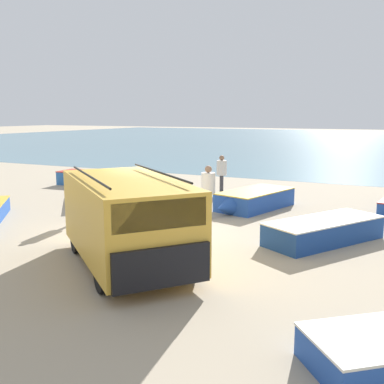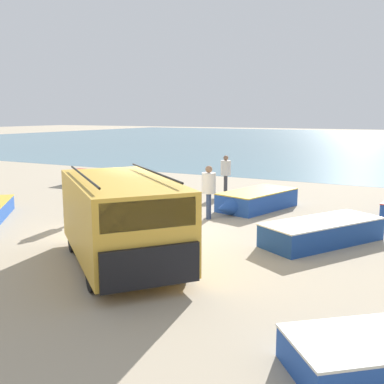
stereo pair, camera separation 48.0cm
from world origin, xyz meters
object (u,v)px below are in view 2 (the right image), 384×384
object	(u,v)px
parked_van	(121,217)
fisherman_3	(81,190)
fishing_rowboat_3	(255,200)
fisherman_2	(226,171)
fishing_rowboat_2	(326,231)
fishing_rowboat_1	(100,178)
fisherman_0	(209,187)
fishing_rowboat_5	(100,193)

from	to	relation	value
parked_van	fisherman_3	xyz separation A→B (m)	(-3.87, 2.99, -0.12)
fishing_rowboat_3	fisherman_2	size ratio (longest dim) A/B	2.35
parked_van	fishing_rowboat_2	xyz separation A→B (m)	(3.88, 4.13, -0.81)
parked_van	fishing_rowboat_1	bearing A→B (deg)	171.43
parked_van	fisherman_0	xyz separation A→B (m)	(-0.25, 5.18, -0.05)
fishing_rowboat_3	fishing_rowboat_2	bearing A→B (deg)	61.07
fisherman_3	fishing_rowboat_1	bearing A→B (deg)	-63.21
fishing_rowboat_2	fisherman_0	distance (m)	4.33
fishing_rowboat_1	fisherman_0	size ratio (longest dim) A/B	2.29
fishing_rowboat_3	fisherman_3	distance (m)	6.31
fishing_rowboat_1	fisherman_2	distance (m)	6.65
fisherman_2	fisherman_3	size ratio (longest dim) A/B	1.01
fishing_rowboat_1	fisherman_2	size ratio (longest dim) A/B	2.42
fishing_rowboat_3	fishing_rowboat_5	bearing A→B (deg)	-62.84
parked_van	fisherman_2	world-z (taller)	parked_van
parked_van	fishing_rowboat_1	distance (m)	12.49
fisherman_0	fisherman_2	world-z (taller)	fisherman_0
fishing_rowboat_3	fisherman_2	world-z (taller)	fisherman_2
fisherman_0	fisherman_2	xyz separation A→B (m)	(-1.45, 4.72, -0.06)
fishing_rowboat_1	fisherman_0	world-z (taller)	fisherman_0
fishing_rowboat_1	fishing_rowboat_2	distance (m)	13.23
fisherman_0	fisherman_2	bearing A→B (deg)	-97.39
fishing_rowboat_1	fishing_rowboat_3	size ratio (longest dim) A/B	1.03
parked_van	fishing_rowboat_1	xyz separation A→B (m)	(-8.29, 9.31, -0.79)
fishing_rowboat_1	fishing_rowboat_5	distance (m)	4.12
parked_van	fishing_rowboat_2	world-z (taller)	parked_van
fishing_rowboat_5	fishing_rowboat_3	bearing A→B (deg)	-118.86
fisherman_0	fisherman_2	distance (m)	4.93
fishing_rowboat_1	fishing_rowboat_3	distance (m)	9.11
parked_van	fisherman_3	bearing A→B (deg)	-177.93
parked_van	fishing_rowboat_5	bearing A→B (deg)	172.71
fishing_rowboat_5	fisherman_0	bearing A→B (deg)	-139.81
fishing_rowboat_1	fishing_rowboat_5	world-z (taller)	fishing_rowboat_1
parked_van	fisherman_2	distance (m)	10.05
fishing_rowboat_5	fisherman_3	distance (m)	3.68
fisherman_0	fisherman_3	distance (m)	4.24
parked_van	fisherman_2	bearing A→B (deg)	139.48
fishing_rowboat_5	fisherman_0	world-z (taller)	fisherman_0
fishing_rowboat_2	fishing_rowboat_3	size ratio (longest dim) A/B	1.04
parked_van	fishing_rowboat_3	distance (m)	7.44
fisherman_2	fisherman_3	bearing A→B (deg)	45.37
fishing_rowboat_2	fishing_rowboat_5	size ratio (longest dim) A/B	1.08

